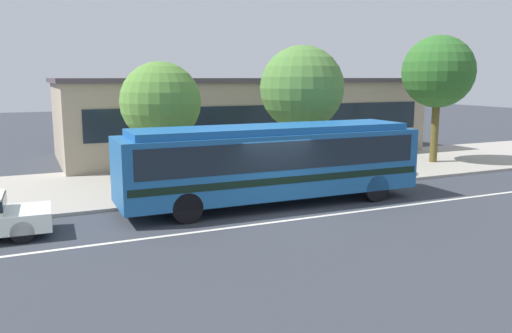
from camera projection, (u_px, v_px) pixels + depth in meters
name	position (u px, v px, depth m)	size (l,w,h in m)	color
ground_plane	(279.00, 214.00, 17.44)	(120.00, 120.00, 0.00)	#343941
sidewalk_slab	(212.00, 178.00, 23.42)	(60.00, 8.00, 0.12)	#A49E93
lane_stripe_center	(290.00, 220.00, 16.72)	(56.00, 0.16, 0.01)	silver
transit_bus	(273.00, 159.00, 18.51)	(11.03, 2.62, 2.88)	#1F5C9A
pedestrian_waiting_near_sign	(326.00, 154.00, 23.39)	(0.48, 0.48, 1.73)	#2B3D36
pedestrian_walking_along_curb	(166.00, 167.00, 20.30)	(0.42, 0.42, 1.67)	#3F2F35
pedestrian_standing_by_tree	(127.00, 175.00, 18.74)	(0.36, 0.36, 1.64)	#283344
bus_stop_sign	(334.00, 146.00, 21.59)	(0.09, 0.44, 2.49)	gray
street_tree_near_stop	(161.00, 102.00, 21.12)	(3.31, 3.31, 5.10)	brown
street_tree_mid_block	(302.00, 88.00, 23.10)	(3.78, 3.78, 5.87)	brown
street_tree_far_end	(438.00, 72.00, 26.78)	(3.74, 3.74, 6.61)	brown
station_building	(241.00, 116.00, 31.02)	(21.15, 8.80, 4.53)	tan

